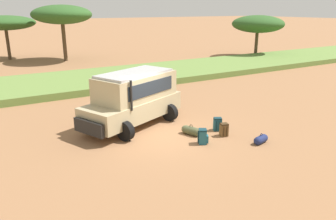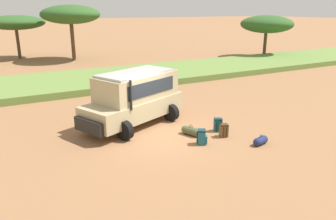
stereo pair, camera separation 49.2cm
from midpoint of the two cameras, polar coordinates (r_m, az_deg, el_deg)
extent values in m
plane|color=#936642|center=(13.87, -2.08, -4.48)|extent=(320.00, 320.00, 0.00)
cube|color=olive|center=(24.01, -15.29, 4.88)|extent=(120.00, 7.00, 0.44)
cube|color=tan|center=(14.92, -7.11, 0.33)|extent=(5.25, 3.65, 0.84)
cube|color=tan|center=(14.85, -6.58, 4.14)|extent=(4.22, 3.13, 1.10)
cube|color=#232D38|center=(13.82, -10.87, 2.73)|extent=(0.66, 1.46, 0.77)
cube|color=#232D38|center=(14.25, -3.92, 3.86)|extent=(2.73, 1.17, 0.60)
cube|color=#232D38|center=(15.45, -9.05, 4.75)|extent=(2.73, 1.17, 0.60)
cube|color=#B7B7B7|center=(14.69, -6.80, 6.38)|extent=(3.82, 2.90, 0.10)
cube|color=black|center=(13.34, -14.67, -2.98)|extent=(0.77, 1.55, 0.56)
cylinder|color=black|center=(13.25, -7.48, 2.48)|extent=(0.10, 0.10, 1.25)
cylinder|color=black|center=(13.39, -8.48, -3.65)|extent=(0.57, 0.85, 0.80)
cylinder|color=black|center=(14.76, -13.84, -1.97)|extent=(0.57, 0.85, 0.80)
cylinder|color=black|center=(15.55, -0.60, -0.45)|extent=(0.57, 0.85, 0.80)
cylinder|color=black|center=(16.74, -5.90, 0.76)|extent=(0.57, 0.85, 0.80)
cylinder|color=black|center=(16.78, -1.04, 2.90)|extent=(0.49, 0.76, 0.74)
cube|color=brown|center=(13.89, 8.71, -3.54)|extent=(0.37, 0.32, 0.50)
cube|color=brown|center=(14.05, 8.41, -3.55)|extent=(0.25, 0.13, 0.27)
cube|color=#3A2A16|center=(13.80, 8.76, -2.46)|extent=(0.36, 0.32, 0.07)
cylinder|color=#3A2A16|center=(13.74, 8.70, -3.78)|extent=(0.04, 0.04, 0.42)
cylinder|color=#3A2A16|center=(13.80, 9.24, -3.71)|extent=(0.04, 0.04, 0.42)
cube|color=#235B6B|center=(13.02, 4.95, -4.75)|extent=(0.42, 0.44, 0.54)
cube|color=#235B6B|center=(13.06, 5.76, -5.02)|extent=(0.20, 0.26, 0.30)
cube|color=#13323A|center=(12.91, 4.99, -3.51)|extent=(0.43, 0.43, 0.07)
cylinder|color=#13323A|center=(13.08, 4.20, -4.63)|extent=(0.04, 0.04, 0.46)
cylinder|color=#13323A|center=(12.94, 4.24, -4.88)|extent=(0.04, 0.04, 0.46)
cube|color=#235B6B|center=(14.46, 7.65, -2.58)|extent=(0.42, 0.38, 0.53)
cube|color=#235B6B|center=(14.64, 7.53, -2.61)|extent=(0.27, 0.19, 0.29)
cube|color=#13323A|center=(14.36, 7.70, -1.48)|extent=(0.41, 0.39, 0.07)
cylinder|color=#13323A|center=(14.31, 7.45, -2.79)|extent=(0.04, 0.04, 0.45)
cylinder|color=#13323A|center=(14.34, 8.07, -2.77)|extent=(0.04, 0.04, 0.45)
cylinder|color=#4C5133|center=(13.91, 3.03, -3.63)|extent=(0.54, 0.67, 0.36)
sphere|color=#4C5133|center=(13.76, 4.02, -3.90)|extent=(0.35, 0.35, 0.35)
sphere|color=#4C5133|center=(14.07, 2.08, -3.37)|extent=(0.35, 0.35, 0.35)
torus|color=#2D301E|center=(13.84, 3.05, -2.86)|extent=(0.08, 0.16, 0.16)
cylinder|color=navy|center=(13.51, 14.86, -4.98)|extent=(0.54, 0.42, 0.32)
sphere|color=navy|center=(13.70, 15.39, -4.70)|extent=(0.31, 0.31, 0.31)
sphere|color=navy|center=(13.32, 14.32, -5.26)|extent=(0.31, 0.31, 0.31)
torus|color=#121834|center=(13.44, 14.92, -4.28)|extent=(0.17, 0.06, 0.16)
cylinder|color=brown|center=(38.27, -26.42, 10.18)|extent=(0.32, 0.32, 3.08)
ellipsoid|color=#2D5623|center=(38.12, -26.86, 13.39)|extent=(5.94, 5.27, 1.48)
cylinder|color=brown|center=(35.13, -18.00, 11.18)|extent=(0.37, 0.37, 3.74)
ellipsoid|color=#2D5623|center=(34.98, -18.42, 15.51)|extent=(5.78, 6.13, 1.86)
cylinder|color=brown|center=(37.62, 14.74, 11.02)|extent=(0.34, 0.34, 2.72)
ellipsoid|color=#2D5623|center=(37.47, 15.00, 14.27)|extent=(5.32, 5.73, 1.85)
camera|label=1|loc=(0.25, -91.01, -0.32)|focal=35.00mm
camera|label=2|loc=(0.25, 88.99, 0.32)|focal=35.00mm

